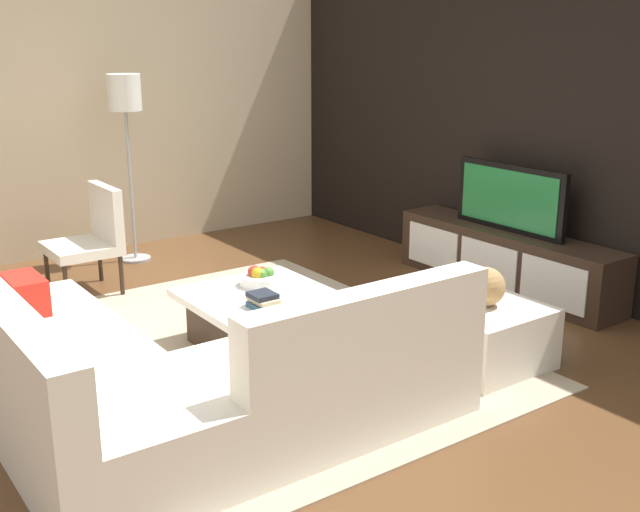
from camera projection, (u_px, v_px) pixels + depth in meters
name	position (u px, v px, depth m)	size (l,w,h in m)	color
ground_plane	(258.00, 356.00, 5.10)	(14.00, 14.00, 0.00)	brown
feature_wall_back	(541.00, 117.00, 6.22)	(6.40, 0.12, 2.80)	black
side_wall_left	(97.00, 104.00, 7.32)	(0.12, 5.20, 2.80)	#C6B28E
area_rug	(250.00, 350.00, 5.18)	(3.35, 2.73, 0.01)	tan
media_console	(506.00, 260.00, 6.37)	(2.09, 0.43, 0.50)	#332319
television	(510.00, 198.00, 6.23)	(1.08, 0.06, 0.54)	black
sectional_couch	(166.00, 375.00, 4.13)	(2.39, 2.34, 0.85)	silver
coffee_table	(262.00, 320.00, 5.18)	(0.98, 0.92, 0.38)	#332319
accent_chair_near	(93.00, 233.00, 6.26)	(0.56, 0.53, 0.87)	#332319
floor_lamp	(125.00, 106.00, 6.86)	(0.29, 0.29, 1.71)	#A5A5AA
ottoman	(483.00, 335.00, 4.93)	(0.70, 0.70, 0.40)	silver
fruit_bowl	(260.00, 278.00, 5.31)	(0.28, 0.28, 0.14)	silver
decorative_ball	(486.00, 287.00, 4.84)	(0.25, 0.25, 0.25)	#AD8451
book_stack	(263.00, 300.00, 4.88)	(0.22, 0.16, 0.10)	#2D516B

